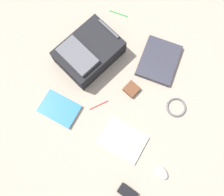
% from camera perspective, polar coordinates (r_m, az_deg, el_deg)
% --- Properties ---
extents(ground_plane, '(3.62, 3.62, 0.00)m').
position_cam_1_polar(ground_plane, '(1.57, 0.69, -0.07)').
color(ground_plane, gray).
extents(backpack, '(0.42, 0.33, 0.17)m').
position_cam_1_polar(backpack, '(1.60, -5.65, 10.79)').
color(backpack, black).
rests_on(backpack, ground_plane).
extents(laptop, '(0.37, 0.33, 0.03)m').
position_cam_1_polar(laptop, '(1.66, 11.20, 8.79)').
color(laptop, '#24242C').
rests_on(laptop, ground_plane).
extents(book_comic, '(0.24, 0.30, 0.02)m').
position_cam_1_polar(book_comic, '(1.52, 2.61, -10.02)').
color(book_comic, silver).
rests_on(book_comic, ground_plane).
extents(book_blue, '(0.22, 0.27, 0.02)m').
position_cam_1_polar(book_blue, '(1.57, -12.46, -2.54)').
color(book_blue, silver).
rests_on(book_blue, ground_plane).
extents(computer_mouse, '(0.07, 0.11, 0.03)m').
position_cam_1_polar(computer_mouse, '(1.53, 11.57, -17.04)').
color(computer_mouse, silver).
rests_on(computer_mouse, ground_plane).
extents(cable_coil, '(0.13, 0.13, 0.01)m').
position_cam_1_polar(cable_coil, '(1.60, 15.16, -2.16)').
color(cable_coil, '#4C4C51').
rests_on(cable_coil, ground_plane).
extents(power_brick, '(0.07, 0.12, 0.03)m').
position_cam_1_polar(power_brick, '(1.52, 3.71, -21.66)').
color(power_brick, black).
rests_on(power_brick, ground_plane).
extents(pen_black, '(0.06, 0.14, 0.01)m').
position_cam_1_polar(pen_black, '(1.82, 1.61, 19.59)').
color(pen_black, '#198C33').
rests_on(pen_black, ground_plane).
extents(pen_blue, '(0.12, 0.06, 0.01)m').
position_cam_1_polar(pen_blue, '(1.55, -3.15, -1.71)').
color(pen_blue, red).
rests_on(pen_blue, ground_plane).
extents(earbud_pouch, '(0.09, 0.09, 0.03)m').
position_cam_1_polar(earbud_pouch, '(1.57, 4.69, 2.12)').
color(earbud_pouch, '#59331E').
rests_on(earbud_pouch, ground_plane).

